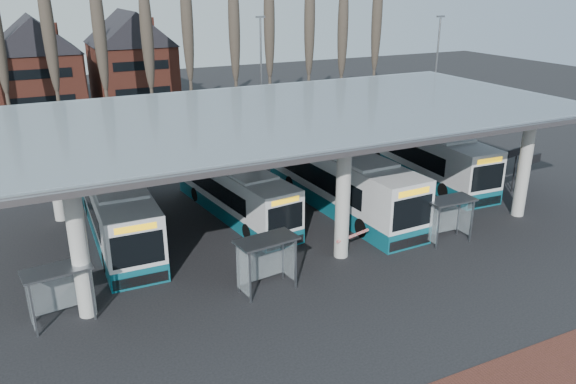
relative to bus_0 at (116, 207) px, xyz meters
name	(u,v)px	position (x,y,z in m)	size (l,w,h in m)	color
ground	(369,278)	(9.43, -9.86, -1.59)	(140.00, 140.00, 0.00)	black
station_canopy	(292,121)	(9.43, -1.86, 4.09)	(32.00, 16.00, 6.34)	#B7B8B3
poplar_row	(169,30)	(9.43, 23.14, 7.18)	(45.10, 1.10, 14.50)	#473D33
lamp_post_b	(261,75)	(15.43, 16.14, 3.74)	(0.80, 0.16, 10.17)	slate
lamp_post_c	(436,73)	(29.43, 10.14, 3.74)	(0.80, 0.16, 10.17)	slate
bus_0	(116,207)	(0.00, 0.00, 0.00)	(2.88, 12.22, 3.38)	silver
bus_1	(234,191)	(6.67, 0.09, -0.16)	(3.63, 11.16, 3.04)	silver
bus_2	(339,180)	(12.71, -1.67, 0.11)	(3.29, 13.13, 3.62)	silver
bus_3	(423,154)	(20.80, 0.66, 0.04)	(3.25, 12.61, 3.47)	silver
shelter_0	(58,282)	(-3.52, -7.35, 0.13)	(2.68, 1.56, 2.37)	gray
shelter_1	(265,252)	(4.78, -8.65, 0.21)	(2.81, 1.64, 2.48)	gray
shelter_2	(448,210)	(15.29, -8.22, 0.13)	(2.59, 1.34, 2.37)	gray
info_sign_0	(529,164)	(23.00, -6.36, 1.03)	(2.09, 0.46, 3.12)	black
info_sign_1	(517,155)	(24.14, -4.36, 0.88)	(1.96, 0.51, 2.95)	black
barrier	(351,237)	(10.09, -7.24, -0.72)	(2.19, 0.88, 1.12)	black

